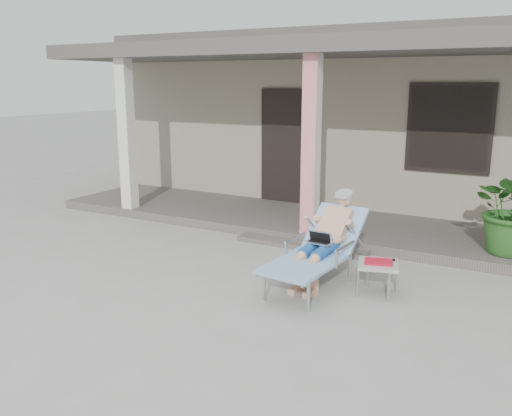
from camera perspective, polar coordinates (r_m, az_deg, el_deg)
The scene contains 7 objects.
ground at distance 6.42m, azimuth -2.10°, elevation -8.55°, with size 60.00×60.00×0.00m, color #9E9E99.
house at distance 12.03m, azimuth 14.08°, elevation 9.43°, with size 10.40×5.40×3.30m.
porch_deck at distance 8.98m, azimuth 7.74°, elevation -1.79°, with size 10.00×2.00×0.15m, color #605B56.
porch_overhang at distance 8.64m, azimuth 8.18°, elevation 15.79°, with size 10.00×2.30×2.85m.
porch_step at distance 7.97m, azimuth 4.74°, elevation -3.94°, with size 2.00×0.30×0.07m, color #605B56.
lounger at distance 6.45m, azimuth 6.93°, elevation -2.04°, with size 0.79×1.77×1.13m.
side_table at distance 6.33m, azimuth 12.75°, elevation -5.96°, with size 0.55×0.55×0.40m.
Camera 1 is at (3.07, -5.12, 2.38)m, focal length 38.00 mm.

